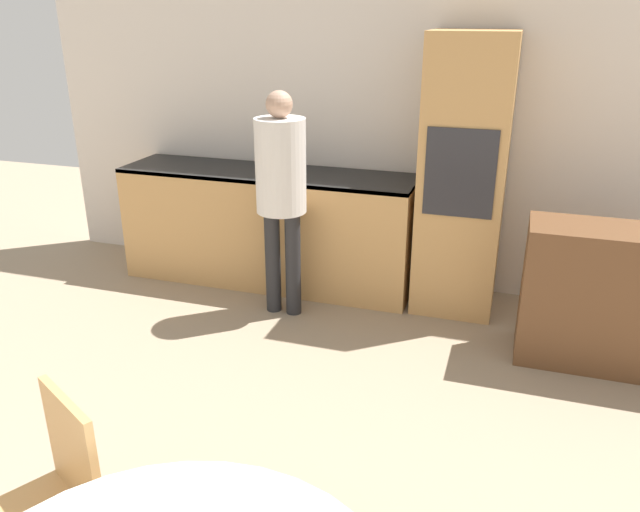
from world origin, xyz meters
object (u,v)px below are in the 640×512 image
at_px(sideboard, 622,299).
at_px(person_standing, 281,182).
at_px(chair_far_left, 52,501).
at_px(oven_unit, 463,178).

height_order(sideboard, person_standing, person_standing).
bearing_deg(chair_far_left, oven_unit, 99.75).
bearing_deg(oven_unit, sideboard, -28.50).
bearing_deg(sideboard, oven_unit, 151.50).
relative_size(oven_unit, person_standing, 1.23).
relative_size(oven_unit, chair_far_left, 2.24).
bearing_deg(oven_unit, person_standing, -156.27).
distance_m(sideboard, chair_far_left, 3.30).
relative_size(sideboard, person_standing, 0.73).
height_order(oven_unit, person_standing, oven_unit).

